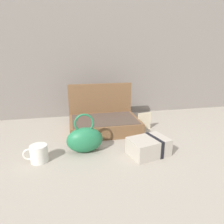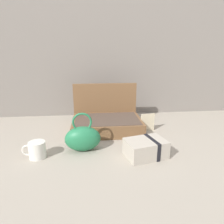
# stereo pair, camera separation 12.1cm
# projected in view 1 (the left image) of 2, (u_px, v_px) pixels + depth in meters

# --- Properties ---
(ground_plane) EXTENTS (6.00, 6.00, 0.00)m
(ground_plane) POSITION_uv_depth(u_px,v_px,m) (114.00, 140.00, 1.29)
(ground_plane) COLOR #9E9384
(back_wall) EXTENTS (3.20, 0.06, 1.40)m
(back_wall) POSITION_uv_depth(u_px,v_px,m) (99.00, 30.00, 1.63)
(back_wall) COLOR gray
(back_wall) RESTS_ON ground_plane
(open_suitcase) EXTENTS (0.47, 0.34, 0.31)m
(open_suitcase) POSITION_uv_depth(u_px,v_px,m) (104.00, 120.00, 1.44)
(open_suitcase) COLOR brown
(open_suitcase) RESTS_ON ground_plane
(teal_pouch_handbag) EXTENTS (0.20, 0.12, 0.22)m
(teal_pouch_handbag) POSITION_uv_depth(u_px,v_px,m) (85.00, 139.00, 1.11)
(teal_pouch_handbag) COLOR #237247
(teal_pouch_handbag) RESTS_ON ground_plane
(cream_toiletry_bag) EXTENTS (0.23, 0.19, 0.10)m
(cream_toiletry_bag) POSITION_uv_depth(u_px,v_px,m) (149.00, 146.00, 1.09)
(cream_toiletry_bag) COLOR #B2A899
(cream_toiletry_bag) RESTS_ON ground_plane
(coffee_mug) EXTENTS (0.12, 0.09, 0.09)m
(coffee_mug) POSITION_uv_depth(u_px,v_px,m) (39.00, 153.00, 1.02)
(coffee_mug) COLOR silver
(coffee_mug) RESTS_ON ground_plane
(info_card_left) EXTENTS (0.10, 0.03, 0.13)m
(info_card_left) POSITION_uv_depth(u_px,v_px,m) (144.00, 121.00, 1.43)
(info_card_left) COLOR beige
(info_card_left) RESTS_ON ground_plane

